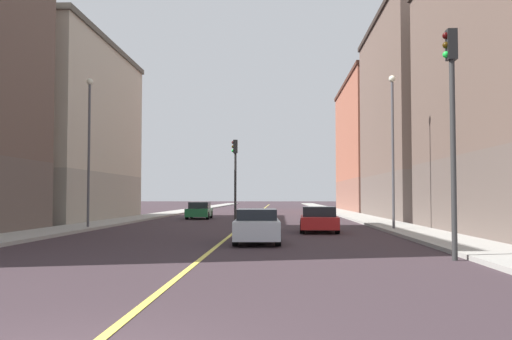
# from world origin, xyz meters

# --- Properties ---
(sidewalk_left) EXTENTS (2.70, 168.00, 0.15)m
(sidewalk_left) POSITION_xyz_m (9.08, 49.00, 0.07)
(sidewalk_left) COLOR #9E9B93
(sidewalk_left) RESTS_ON ground
(sidewalk_right) EXTENTS (2.70, 168.00, 0.15)m
(sidewalk_right) POSITION_xyz_m (-9.08, 49.00, 0.07)
(sidewalk_right) COLOR #9E9B93
(sidewalk_right) RESTS_ON ground
(lane_center_stripe) EXTENTS (0.16, 154.00, 0.01)m
(lane_center_stripe) POSITION_xyz_m (0.00, 49.00, 0.01)
(lane_center_stripe) COLOR #E5D14C
(lane_center_stripe) RESTS_ON ground
(building_left_mid) EXTENTS (10.77, 19.59, 16.85)m
(building_left_mid) POSITION_xyz_m (15.67, 41.18, 8.43)
(building_left_mid) COLOR brown
(building_left_mid) RESTS_ON ground
(building_left_far) EXTENTS (10.77, 23.55, 15.94)m
(building_left_far) POSITION_xyz_m (15.67, 63.80, 7.98)
(building_left_far) COLOR brown
(building_left_far) RESTS_ON ground
(building_right_midblock) EXTENTS (10.77, 18.53, 13.58)m
(building_right_midblock) POSITION_xyz_m (-15.67, 36.30, 6.80)
(building_right_midblock) COLOR #9D9688
(building_right_midblock) RESTS_ON ground
(traffic_light_left_near) EXTENTS (0.40, 0.32, 6.71)m
(traffic_light_left_near) POSITION_xyz_m (7.31, 10.40, 4.29)
(traffic_light_left_near) COLOR #2D2D2D
(traffic_light_left_near) RESTS_ON ground
(traffic_light_median_far) EXTENTS (0.40, 0.32, 5.68)m
(traffic_light_median_far) POSITION_xyz_m (-0.70, 32.09, 3.70)
(traffic_light_median_far) COLOR #2D2D2D
(traffic_light_median_far) RESTS_ON ground
(street_lamp_left_near) EXTENTS (0.36, 0.36, 8.14)m
(street_lamp_left_near) POSITION_xyz_m (8.33, 24.03, 5.00)
(street_lamp_left_near) COLOR #4C4C51
(street_lamp_left_near) RESTS_ON ground
(street_lamp_right_near) EXTENTS (0.36, 0.36, 8.31)m
(street_lamp_right_near) POSITION_xyz_m (-8.33, 24.90, 5.09)
(street_lamp_right_near) COLOR #4C4C51
(street_lamp_right_near) RESTS_ON ground
(car_silver) EXTENTS (1.90, 4.56, 1.34)m
(car_silver) POSITION_xyz_m (1.41, 16.20, 0.67)
(car_silver) COLOR silver
(car_silver) RESTS_ON ground
(car_green) EXTENTS (1.95, 4.55, 1.37)m
(car_green) POSITION_xyz_m (-4.23, 39.84, 0.67)
(car_green) COLOR #1E6B38
(car_green) RESTS_ON ground
(car_red) EXTENTS (2.07, 4.16, 1.31)m
(car_red) POSITION_xyz_m (4.33, 23.00, 0.63)
(car_red) COLOR red
(car_red) RESTS_ON ground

